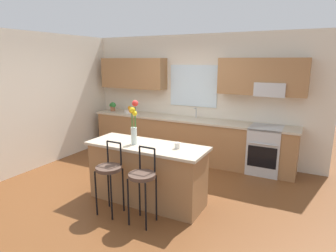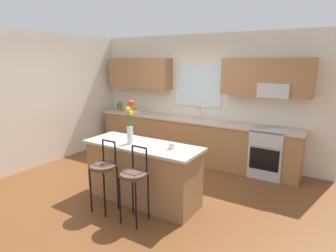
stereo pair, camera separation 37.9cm
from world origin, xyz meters
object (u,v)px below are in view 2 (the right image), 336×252
object	(u,v)px
flower_vase	(130,121)
fruit_bowl_oranges	(136,110)
kitchen_island	(143,172)
bar_stool_middle	(134,178)
oven_range	(268,152)
mug_ceramic	(171,146)
potted_plant_small	(120,105)
bar_stool_near	(104,170)

from	to	relation	value
flower_vase	fruit_bowl_oranges	xyz separation A→B (m)	(-1.60, 2.16, -0.30)
kitchen_island	bar_stool_middle	bearing A→B (deg)	-63.65
oven_range	mug_ceramic	xyz separation A→B (m)	(-0.91, -2.03, 0.51)
bar_stool_middle	flower_vase	xyz separation A→B (m)	(-0.44, 0.48, 0.63)
oven_range	potted_plant_small	xyz separation A→B (m)	(-3.68, 0.02, 0.59)
oven_range	flower_vase	bearing A→B (deg)	-126.54
bar_stool_near	bar_stool_middle	distance (m)	0.55
bar_stool_middle	flower_vase	size ratio (longest dim) A/B	1.57
bar_stool_near	bar_stool_middle	size ratio (longest dim) A/B	1.00
potted_plant_small	flower_vase	bearing A→B (deg)	-45.73
oven_range	bar_stool_near	bearing A→B (deg)	-122.79
bar_stool_middle	oven_range	bearing A→B (deg)	66.54
mug_ceramic	bar_stool_middle	bearing A→B (deg)	-110.57
bar_stool_near	potted_plant_small	world-z (taller)	potted_plant_small
flower_vase	potted_plant_small	xyz separation A→B (m)	(-2.10, 2.16, -0.22)
bar_stool_middle	fruit_bowl_oranges	xyz separation A→B (m)	(-2.05, 2.65, 0.33)
bar_stool_near	flower_vase	size ratio (longest dim) A/B	1.57
flower_vase	mug_ceramic	xyz separation A→B (m)	(0.67, 0.11, -0.30)
oven_range	bar_stool_near	world-z (taller)	bar_stool_near
mug_ceramic	potted_plant_small	size ratio (longest dim) A/B	0.41
bar_stool_middle	fruit_bowl_oranges	world-z (taller)	fruit_bowl_oranges
potted_plant_small	bar_stool_middle	bearing A→B (deg)	-46.02
oven_range	bar_stool_middle	world-z (taller)	bar_stool_middle
fruit_bowl_oranges	potted_plant_small	size ratio (longest dim) A/B	1.09
flower_vase	oven_range	bearing A→B (deg)	53.46
bar_stool_near	flower_vase	xyz separation A→B (m)	(0.11, 0.48, 0.63)
kitchen_island	potted_plant_small	world-z (taller)	potted_plant_small
potted_plant_small	bar_stool_near	bearing A→B (deg)	-52.89
kitchen_island	mug_ceramic	distance (m)	0.71
oven_range	mug_ceramic	distance (m)	2.28
bar_stool_near	mug_ceramic	bearing A→B (deg)	37.40
kitchen_island	fruit_bowl_oranges	size ratio (longest dim) A/B	7.72
flower_vase	kitchen_island	bearing A→B (deg)	22.91
oven_range	mug_ceramic	world-z (taller)	mug_ceramic
flower_vase	potted_plant_small	distance (m)	3.02
bar_stool_near	potted_plant_small	size ratio (longest dim) A/B	4.75
kitchen_island	fruit_bowl_oranges	bearing A→B (deg)	130.31
flower_vase	fruit_bowl_oranges	distance (m)	2.71
oven_range	flower_vase	xyz separation A→B (m)	(-1.58, -2.13, 0.81)
bar_stool_middle	kitchen_island	bearing A→B (deg)	116.35
oven_range	bar_stool_near	size ratio (longest dim) A/B	0.88
flower_vase	fruit_bowl_oranges	bearing A→B (deg)	126.56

